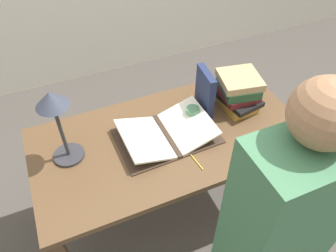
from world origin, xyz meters
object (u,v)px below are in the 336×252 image
(reading_lamp, at_px, (55,112))
(pencil, at_px, (195,160))
(open_book, at_px, (167,133))
(book_standing_upright, at_px, (205,92))
(coffee_mug, at_px, (193,114))
(book_stack_tall, at_px, (238,91))

(reading_lamp, bearing_deg, pencil, -25.79)
(pencil, bearing_deg, open_book, 107.51)
(book_standing_upright, xyz_separation_m, coffee_mug, (-0.10, -0.05, -0.09))
(book_stack_tall, height_order, coffee_mug, book_stack_tall)
(open_book, xyz_separation_m, book_stack_tall, (0.47, 0.08, 0.08))
(open_book, xyz_separation_m, reading_lamp, (-0.51, 0.07, 0.28))
(book_stack_tall, distance_m, reading_lamp, 1.01)
(book_standing_upright, bearing_deg, pencil, -118.72)
(open_book, bearing_deg, reading_lamp, 170.58)
(open_book, distance_m, book_stack_tall, 0.49)
(book_stack_tall, relative_size, pencil, 2.13)
(book_stack_tall, bearing_deg, book_standing_upright, 168.72)
(open_book, xyz_separation_m, coffee_mug, (0.18, 0.06, 0.02))
(open_book, distance_m, book_standing_upright, 0.32)
(book_stack_tall, bearing_deg, pencil, -145.08)
(book_standing_upright, bearing_deg, book_stack_tall, -6.29)
(reading_lamp, height_order, pencil, reading_lamp)
(book_stack_tall, relative_size, book_standing_upright, 1.14)
(pencil, bearing_deg, book_standing_upright, 56.29)
(book_standing_upright, distance_m, reading_lamp, 0.81)
(reading_lamp, relative_size, pencil, 2.94)
(open_book, distance_m, reading_lamp, 0.59)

